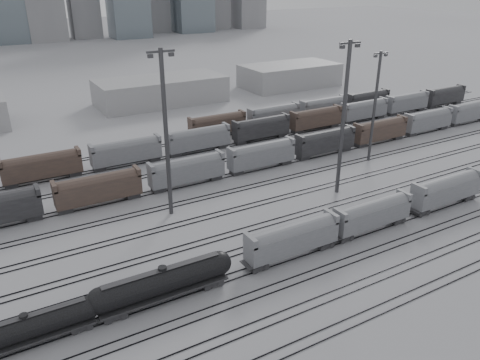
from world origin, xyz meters
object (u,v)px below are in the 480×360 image
tank_car_a (26,328)px  hopper_car_b (372,213)px  light_mast_c (344,116)px  tank_car_b (163,282)px  hopper_car_c (446,189)px  hopper_car_a (292,237)px

tank_car_a → hopper_car_b: bearing=0.0°
light_mast_c → tank_car_b: bearing=-160.8°
tank_car_b → hopper_car_c: 52.55m
hopper_car_c → hopper_car_b: bearing=180.0°
hopper_car_a → hopper_car_c: bearing=0.0°
hopper_car_c → light_mast_c: bearing=131.8°
hopper_car_a → tank_car_a: bearing=-180.0°
tank_car_b → hopper_car_b: 35.06m
tank_car_b → hopper_car_b: bearing=0.0°
tank_car_b → light_mast_c: (40.05, 13.95, 12.08)m
hopper_car_b → tank_car_b: bearing=180.0°
hopper_car_c → light_mast_c: light_mast_c is taller
hopper_car_a → hopper_car_b: (15.48, 0.00, -0.11)m
hopper_car_a → hopper_car_c: 32.96m
tank_car_a → hopper_car_a: size_ratio=1.09×
tank_car_b → hopper_car_c: hopper_car_c is taller
tank_car_b → hopper_car_c: (52.54, 0.00, 0.66)m
tank_car_b → hopper_car_c: size_ratio=1.24×
hopper_car_c → tank_car_b: bearing=180.0°
tank_car_b → hopper_car_b: (35.06, 0.00, 0.45)m
hopper_car_b → hopper_car_c: (17.48, 0.00, 0.21)m
light_mast_c → hopper_car_a: bearing=-145.7°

